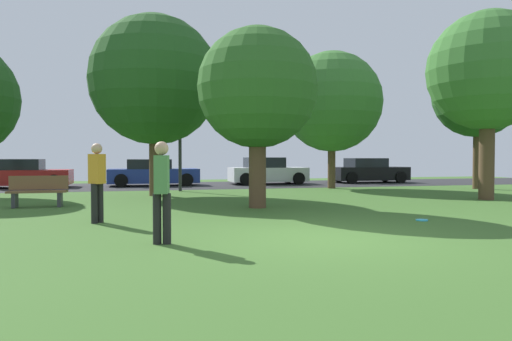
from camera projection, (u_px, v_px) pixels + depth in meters
The scene contains 16 objects.
ground_plane at pixel (323, 239), 8.22m from camera, with size 44.00×44.00×0.00m, color #3D6628.
road_strip at pixel (203, 185), 23.73m from camera, with size 44.00×6.40×0.01m, color #28282B.
birch_tree_lone at pixel (155, 80), 17.27m from camera, with size 4.80×4.80×6.71m.
oak_tree_left at pixel (257, 89), 13.16m from camera, with size 3.43×3.43×5.12m.
maple_tree_near at pixel (488, 72), 15.63m from camera, with size 3.99×3.99×6.35m.
oak_tree_right at pixel (477, 94), 21.01m from camera, with size 3.97×3.97×6.31m.
oak_tree_center at pixel (332, 102), 21.39m from camera, with size 4.60×4.60×6.29m.
person_catcher at pixel (97, 179), 10.15m from camera, with size 0.38×0.38×1.75m.
person_bystander at pixel (162, 187), 7.69m from camera, with size 0.30×0.35×1.70m.
frisbee_disc at pixel (422, 220), 10.56m from camera, with size 0.27×0.27×0.03m, color #2DB2E0.
parked_car_red at pixel (23, 175), 21.80m from camera, with size 4.15×2.05×1.35m.
parked_car_blue at pixel (153, 173), 23.43m from camera, with size 4.45×1.99×1.33m.
parked_car_white at pixel (267, 172), 24.84m from camera, with size 4.05×2.09×1.42m.
parked_car_black at pixel (368, 171), 26.30m from camera, with size 4.22×1.96×1.38m.
park_bench at pixel (38, 191), 13.43m from camera, with size 1.60×0.45×0.90m.
street_lamp_post at pixel (180, 138), 19.62m from camera, with size 0.14×0.14×4.50m, color #2D2D33.
Camera 1 is at (-3.15, -7.64, 1.44)m, focal length 32.64 mm.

